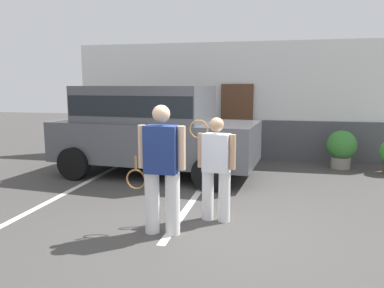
# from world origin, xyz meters

# --- Properties ---
(ground_plane) EXTENTS (40.00, 40.00, 0.00)m
(ground_plane) POSITION_xyz_m (0.00, 0.00, 0.00)
(ground_plane) COLOR #423F3D
(parking_stripe_0) EXTENTS (0.12, 4.40, 0.01)m
(parking_stripe_0) POSITION_xyz_m (-2.92, 1.50, 0.00)
(parking_stripe_0) COLOR silver
(parking_stripe_0) RESTS_ON ground_plane
(parking_stripe_1) EXTENTS (0.12, 4.40, 0.01)m
(parking_stripe_1) POSITION_xyz_m (-0.41, 1.50, 0.00)
(parking_stripe_1) COLOR silver
(parking_stripe_1) RESTS_ON ground_plane
(house_frontage) EXTENTS (9.57, 0.40, 3.25)m
(house_frontage) POSITION_xyz_m (-0.00, 5.65, 1.53)
(house_frontage) COLOR white
(house_frontage) RESTS_ON ground_plane
(parked_suv) EXTENTS (4.75, 2.49, 2.05)m
(parked_suv) POSITION_xyz_m (-1.77, 3.05, 1.15)
(parked_suv) COLOR #4C4F54
(parked_suv) RESTS_ON ground_plane
(tennis_player_man) EXTENTS (0.92, 0.28, 1.81)m
(tennis_player_man) POSITION_xyz_m (-0.51, -0.28, 0.93)
(tennis_player_man) COLOR white
(tennis_player_man) RESTS_ON ground_plane
(tennis_player_woman) EXTENTS (0.73, 0.29, 1.60)m
(tennis_player_woman) POSITION_xyz_m (0.15, 0.39, 0.84)
(tennis_player_woman) COLOR white
(tennis_player_woman) RESTS_ON ground_plane
(potted_plant_by_porch) EXTENTS (0.72, 0.72, 0.95)m
(potted_plant_by_porch) POSITION_xyz_m (2.66, 4.67, 0.53)
(potted_plant_by_porch) COLOR gray
(potted_plant_by_porch) RESTS_ON ground_plane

